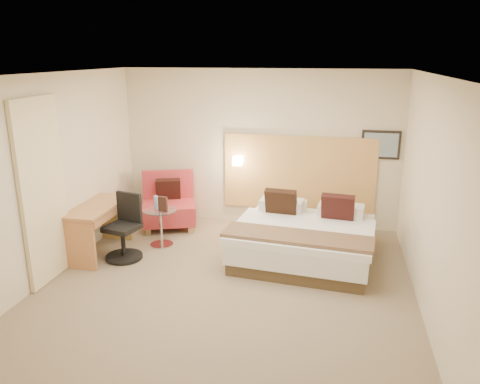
% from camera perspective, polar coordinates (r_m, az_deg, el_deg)
% --- Properties ---
extents(floor, '(4.80, 5.00, 0.02)m').
position_cam_1_polar(floor, '(6.27, -1.68, -11.46)').
color(floor, '#7A6852').
rests_on(floor, ground).
extents(ceiling, '(4.80, 5.00, 0.02)m').
position_cam_1_polar(ceiling, '(5.54, -1.92, 14.23)').
color(ceiling, white).
rests_on(ceiling, floor).
extents(wall_back, '(4.80, 0.02, 2.70)m').
position_cam_1_polar(wall_back, '(8.15, 2.36, 5.32)').
color(wall_back, beige).
rests_on(wall_back, floor).
extents(wall_front, '(4.80, 0.02, 2.70)m').
position_cam_1_polar(wall_front, '(3.53, -11.54, -10.44)').
color(wall_front, beige).
rests_on(wall_front, floor).
extents(wall_left, '(0.02, 5.00, 2.70)m').
position_cam_1_polar(wall_left, '(6.73, -22.18, 1.69)').
color(wall_left, beige).
rests_on(wall_left, floor).
extents(wall_right, '(0.02, 5.00, 2.70)m').
position_cam_1_polar(wall_right, '(5.71, 22.42, -0.82)').
color(wall_right, beige).
rests_on(wall_right, floor).
extents(headboard_panel, '(2.60, 0.04, 1.30)m').
position_cam_1_polar(headboard_panel, '(8.12, 7.16, 2.26)').
color(headboard_panel, tan).
rests_on(headboard_panel, wall_back).
extents(art_frame, '(0.62, 0.03, 0.47)m').
position_cam_1_polar(art_frame, '(8.02, 16.78, 5.54)').
color(art_frame, black).
rests_on(art_frame, wall_back).
extents(art_canvas, '(0.54, 0.01, 0.39)m').
position_cam_1_polar(art_canvas, '(8.00, 16.79, 5.51)').
color(art_canvas, gray).
rests_on(art_canvas, wall_back).
extents(lamp_arm, '(0.02, 0.12, 0.02)m').
position_cam_1_polar(lamp_arm, '(8.17, -0.19, 3.93)').
color(lamp_arm, silver).
rests_on(lamp_arm, wall_back).
extents(lamp_shade, '(0.15, 0.15, 0.15)m').
position_cam_1_polar(lamp_shade, '(8.11, -0.28, 3.83)').
color(lamp_shade, '#F8E7C2').
rests_on(lamp_shade, wall_back).
extents(curtain, '(0.06, 0.90, 2.42)m').
position_cam_1_polar(curtain, '(6.53, -22.89, 0.01)').
color(curtain, beige).
rests_on(curtain, wall_left).
extents(bottle_a, '(0.07, 0.07, 0.21)m').
position_cam_1_polar(bottle_a, '(7.41, -10.20, -1.27)').
color(bottle_a, '#9CB4F1').
rests_on(bottle_a, side_table).
extents(menu_folder, '(0.14, 0.06, 0.23)m').
position_cam_1_polar(menu_folder, '(7.28, -9.38, -1.46)').
color(menu_folder, '#351C16').
rests_on(menu_folder, side_table).
extents(bed, '(2.14, 2.10, 0.96)m').
position_cam_1_polar(bed, '(7.02, 7.90, -5.54)').
color(bed, '#433421').
rests_on(bed, floor).
extents(lounge_chair, '(1.11, 1.04, 0.94)m').
position_cam_1_polar(lounge_chair, '(8.29, -8.67, -1.62)').
color(lounge_chair, '#A6854E').
rests_on(lounge_chair, floor).
extents(side_table, '(0.56, 0.56, 0.59)m').
position_cam_1_polar(side_table, '(7.49, -9.62, -4.05)').
color(side_table, silver).
rests_on(side_table, floor).
extents(desk, '(0.57, 1.24, 0.77)m').
position_cam_1_polar(desk, '(7.31, -16.84, -2.75)').
color(desk, '#AF7444').
rests_on(desk, floor).
extents(desk_chair, '(0.65, 0.65, 0.96)m').
position_cam_1_polar(desk_chair, '(7.13, -13.88, -4.81)').
color(desk_chair, black).
rests_on(desk_chair, floor).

